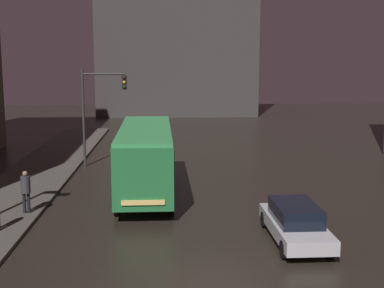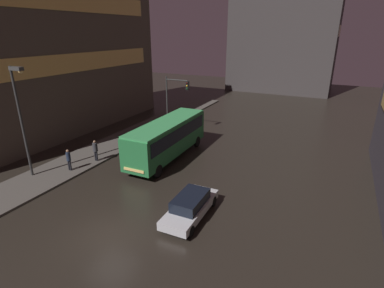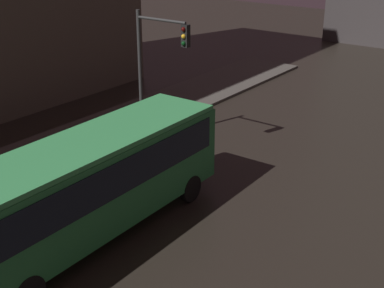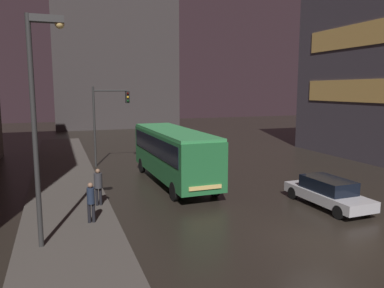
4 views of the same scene
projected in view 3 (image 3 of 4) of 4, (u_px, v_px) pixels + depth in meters
name	position (u px, v px, depth m)	size (l,w,h in m)	color
bus_near	(92.00, 178.00, 16.63)	(2.74, 10.14, 3.33)	#236B38
traffic_light_main	(156.00, 59.00, 22.62)	(2.76, 0.35, 6.00)	#2D2D2D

